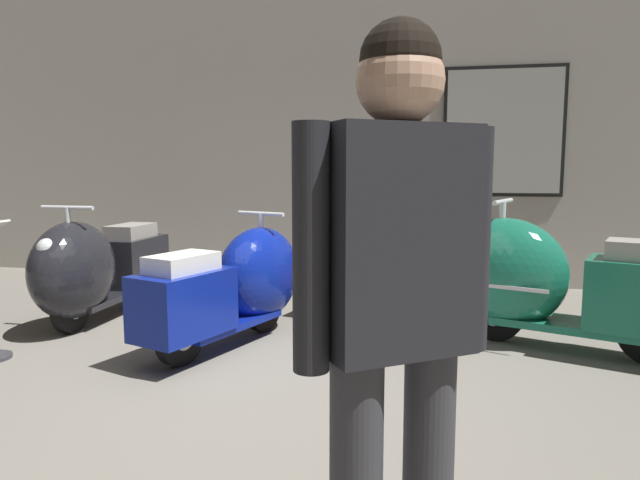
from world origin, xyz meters
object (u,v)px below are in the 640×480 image
(scooter_0, at_px, (94,268))
(scooter_1, at_px, (239,284))
(scooter_2, at_px, (416,277))
(scooter_3, at_px, (544,281))
(visitor_1, at_px, (396,299))

(scooter_0, distance_m, scooter_1, 1.49)
(scooter_1, height_order, scooter_2, scooter_1)
(scooter_2, height_order, scooter_3, scooter_3)
(visitor_1, bearing_deg, scooter_3, -51.06)
(scooter_3, bearing_deg, scooter_1, 27.95)
(scooter_2, xyz_separation_m, visitor_1, (0.03, -3.36, 0.58))
(scooter_0, bearing_deg, scooter_3, 90.98)
(scooter_3, bearing_deg, visitor_1, 93.04)
(scooter_1, xyz_separation_m, visitor_1, (1.40, -2.67, 0.55))
(scooter_0, height_order, scooter_2, scooter_0)
(scooter_1, height_order, scooter_3, scooter_3)
(scooter_2, distance_m, visitor_1, 3.41)
(scooter_1, distance_m, visitor_1, 3.06)
(scooter_2, bearing_deg, scooter_0, -157.18)
(scooter_1, relative_size, visitor_1, 0.99)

